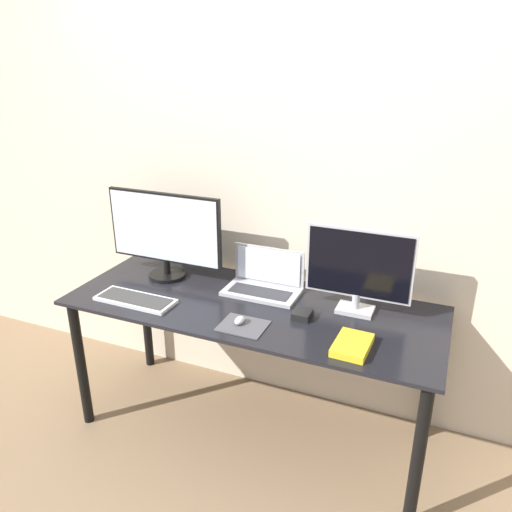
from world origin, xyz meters
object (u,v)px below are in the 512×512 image
object	(u,v)px
keyboard	(135,300)
book	(352,345)
monitor_left	(165,233)
mouse	(240,320)
laptop	(265,281)
monitor_right	(359,268)
power_brick	(302,314)

from	to	relation	value
keyboard	book	size ratio (longest dim) A/B	1.93
monitor_left	mouse	world-z (taller)	monitor_left
monitor_left	laptop	bearing A→B (deg)	4.13
keyboard	book	world-z (taller)	book
monitor_right	mouse	size ratio (longest dim) A/B	7.67
monitor_right	mouse	xyz separation A→B (m)	(-0.45, -0.32, -0.20)
keyboard	power_brick	world-z (taller)	power_brick
keyboard	book	xyz separation A→B (m)	(1.07, -0.01, 0.01)
monitor_right	power_brick	world-z (taller)	monitor_right
monitor_right	laptop	world-z (taller)	monitor_right
laptop	power_brick	distance (m)	0.33
laptop	mouse	bearing A→B (deg)	-86.36
monitor_right	mouse	bearing A→B (deg)	-144.25
monitor_left	book	size ratio (longest dim) A/B	3.14
monitor_left	mouse	distance (m)	0.70
book	laptop	bearing A→B (deg)	145.56
keyboard	mouse	size ratio (longest dim) A/B	6.31
mouse	book	xyz separation A→B (m)	(0.51, -0.00, -0.00)
keyboard	book	bearing A→B (deg)	-0.48
monitor_left	monitor_right	bearing A→B (deg)	0.00
monitor_right	book	xyz separation A→B (m)	(0.06, -0.32, -0.21)
monitor_right	power_brick	distance (m)	0.33
monitor_left	power_brick	xyz separation A→B (m)	(0.82, -0.16, -0.23)
monitor_right	laptop	xyz separation A→B (m)	(-0.47, 0.04, -0.17)
keyboard	power_brick	xyz separation A→B (m)	(0.80, 0.16, 0.01)
monitor_right	keyboard	world-z (taller)	monitor_right
laptop	power_brick	world-z (taller)	laptop
monitor_left	power_brick	size ratio (longest dim) A/B	7.03
monitor_left	monitor_right	xyz separation A→B (m)	(1.03, 0.00, -0.03)
power_brick	monitor_right	bearing A→B (deg)	36.49
monitor_right	monitor_left	bearing A→B (deg)	-180.00
mouse	power_brick	world-z (taller)	mouse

